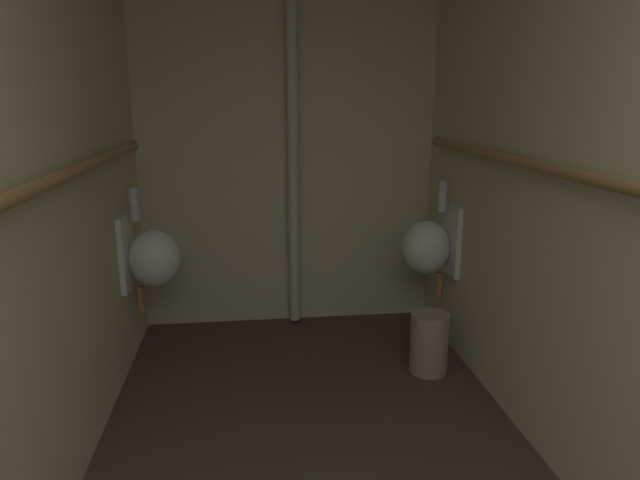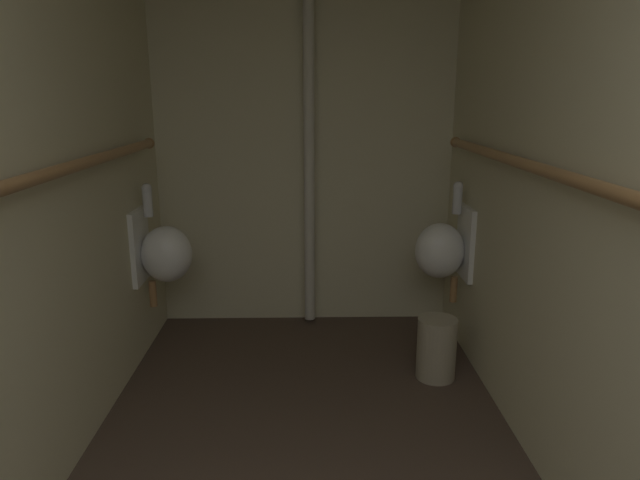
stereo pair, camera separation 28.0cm
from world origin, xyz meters
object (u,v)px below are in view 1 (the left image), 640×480
(urinal_right_mid, at_px, (430,246))
(standpipe_back_wall, at_px, (293,129))
(waste_bin, at_px, (429,343))
(urinal_left_mid, at_px, (151,257))

(urinal_right_mid, distance_m, standpipe_back_wall, 1.16)
(standpipe_back_wall, xyz_separation_m, waste_bin, (0.71, -0.82, -1.17))
(urinal_left_mid, xyz_separation_m, waste_bin, (1.59, -0.35, -0.47))
(urinal_right_mid, bearing_deg, waste_bin, -105.07)
(urinal_left_mid, height_order, standpipe_back_wall, standpipe_back_wall)
(urinal_right_mid, bearing_deg, standpipe_back_wall, 151.98)
(urinal_left_mid, xyz_separation_m, standpipe_back_wall, (0.88, 0.47, 0.70))
(urinal_right_mid, height_order, waste_bin, urinal_right_mid)
(standpipe_back_wall, bearing_deg, waste_bin, -49.29)
(urinal_right_mid, bearing_deg, urinal_left_mid, -178.61)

